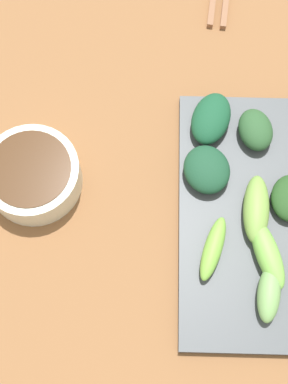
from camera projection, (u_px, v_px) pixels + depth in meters
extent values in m
cube|color=brown|center=(158.00, 198.00, 0.71)|extent=(2.10, 2.10, 0.02)
cylinder|color=silver|center=(33.00, 176.00, 0.68)|extent=(0.12, 0.12, 0.04)
cylinder|color=#472A15|center=(31.00, 172.00, 0.67)|extent=(0.10, 0.10, 0.03)
cube|color=#454A4E|center=(255.00, 217.00, 0.68)|extent=(0.18, 0.32, 0.01)
ellipsoid|color=#184D30|center=(211.00, 119.00, 0.71)|extent=(0.07, 0.08, 0.03)
ellipsoid|color=#75B340|center=(213.00, 249.00, 0.65)|extent=(0.04, 0.08, 0.02)
ellipsoid|color=#78BC4C|center=(268.00, 254.00, 0.65)|extent=(0.05, 0.09, 0.03)
ellipsoid|color=#78A346|center=(256.00, 209.00, 0.67)|extent=(0.04, 0.09, 0.03)
ellipsoid|color=#1B472E|center=(207.00, 170.00, 0.68)|extent=(0.07, 0.08, 0.03)
ellipsoid|color=#74A65B|center=(269.00, 294.00, 0.63)|extent=(0.03, 0.07, 0.02)
ellipsoid|color=#2A532D|center=(255.00, 130.00, 0.70)|extent=(0.05, 0.06, 0.03)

